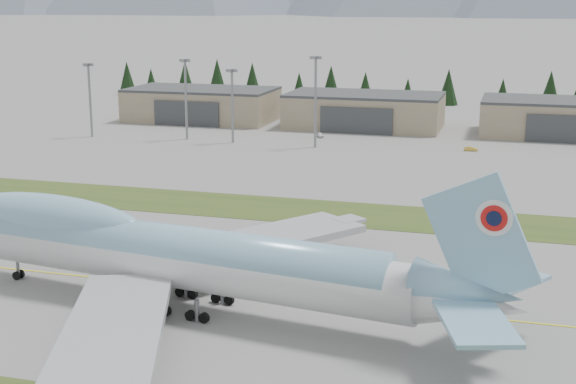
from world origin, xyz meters
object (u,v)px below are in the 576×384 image
(service_vehicle_b, at_px, (471,151))
(hangar_left, at_px, (202,104))
(hangar_center, at_px, (364,110))
(boeing_747_freighter, at_px, (177,255))
(hangar_right, at_px, (565,118))
(service_vehicle_a, at_px, (320,137))

(service_vehicle_b, bearing_deg, hangar_left, 67.10)
(hangar_center, distance_m, service_vehicle_b, 47.92)
(boeing_747_freighter, height_order, service_vehicle_b, boeing_747_freighter)
(hangar_left, distance_m, service_vehicle_b, 95.80)
(hangar_left, relative_size, hangar_center, 1.00)
(hangar_right, bearing_deg, hangar_left, 180.00)
(hangar_left, height_order, service_vehicle_b, hangar_left)
(hangar_left, height_order, hangar_center, same)
(hangar_center, bearing_deg, hangar_left, 180.00)
(boeing_747_freighter, distance_m, service_vehicle_b, 128.59)
(hangar_left, bearing_deg, boeing_747_freighter, -69.09)
(hangar_center, height_order, service_vehicle_a, hangar_center)
(service_vehicle_a, xyz_separation_m, service_vehicle_b, (43.97, -10.14, 0.00))
(hangar_right, bearing_deg, hangar_center, 180.00)
(hangar_right, xyz_separation_m, service_vehicle_b, (-24.95, -32.23, -5.39))
(hangar_center, xyz_separation_m, service_vehicle_b, (35.05, -32.23, -5.39))
(hangar_left, xyz_separation_m, service_vehicle_a, (46.09, -22.09, -5.39))
(hangar_left, xyz_separation_m, service_vehicle_b, (90.05, -32.23, -5.39))
(hangar_center, xyz_separation_m, service_vehicle_a, (-8.91, -22.09, -5.39))
(hangar_right, height_order, service_vehicle_b, hangar_right)
(hangar_right, relative_size, service_vehicle_a, 12.07)
(hangar_left, distance_m, service_vehicle_a, 51.39)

